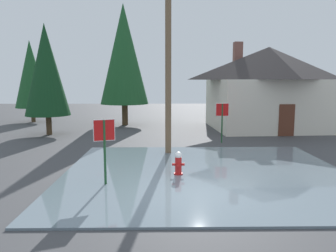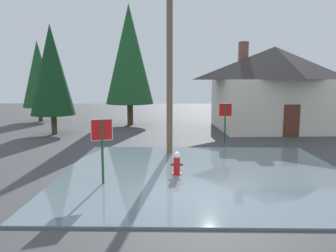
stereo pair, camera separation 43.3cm
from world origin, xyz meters
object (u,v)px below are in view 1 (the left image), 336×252
pine_tree_tall_left (124,54)px  utility_pole (168,43)px  fire_hydrant (178,164)px  pine_tree_mid_left (46,70)px  pine_tree_short_left (31,74)px  stop_sign_near (104,139)px  house (268,87)px  stop_sign_far (222,115)px

pine_tree_tall_left → utility_pole: bearing=-72.5°
fire_hydrant → pine_tree_mid_left: pine_tree_mid_left is taller
pine_tree_short_left → utility_pole: bearing=-47.6°
stop_sign_near → house: house is taller
pine_tree_short_left → house: bearing=-12.4°
fire_hydrant → house: 13.93m
pine_tree_tall_left → pine_tree_short_left: (-7.96, 1.98, -1.46)m
stop_sign_near → utility_pole: size_ratio=0.22×
fire_hydrant → pine_tree_mid_left: size_ratio=0.13×
stop_sign_far → pine_tree_mid_left: 11.29m
fire_hydrant → pine_tree_tall_left: 15.17m
utility_pole → stop_sign_near: bearing=-114.5°
fire_hydrant → pine_tree_short_left: size_ratio=0.13×
utility_pole → house: size_ratio=1.15×
utility_pole → pine_tree_short_left: size_ratio=1.47×
stop_sign_near → pine_tree_short_left: 19.37m
stop_sign_near → pine_tree_mid_left: pine_tree_mid_left is taller
fire_hydrant → pine_tree_short_left: bearing=126.0°
stop_sign_near → house: bearing=53.9°
stop_sign_near → pine_tree_mid_left: (-5.44, 10.34, 2.54)m
pine_tree_tall_left → stop_sign_far: bearing=-50.2°
stop_sign_far → pine_tree_short_left: 17.29m
pine_tree_tall_left → pine_tree_mid_left: (-4.33, -4.62, -1.33)m
stop_sign_near → utility_pole: 6.27m
pine_tree_mid_left → house: bearing=9.7°
stop_sign_far → pine_tree_short_left: (-14.24, 9.51, 2.40)m
stop_sign_near → stop_sign_far: size_ratio=1.00×
fire_hydrant → pine_tree_tall_left: size_ratio=0.10×
pine_tree_tall_left → pine_tree_short_left: pine_tree_tall_left is taller
house → pine_tree_mid_left: 15.09m
house → stop_sign_near: bearing=-126.1°
pine_tree_mid_left → fire_hydrant: bearing=-49.6°
pine_tree_short_left → pine_tree_mid_left: bearing=-61.2°
pine_tree_mid_left → pine_tree_tall_left: bearing=46.8°
fire_hydrant → stop_sign_far: stop_sign_far is taller
pine_tree_tall_left → fire_hydrant: bearing=-75.6°
pine_tree_mid_left → stop_sign_near: bearing=-62.2°
stop_sign_near → fire_hydrant: 2.90m
stop_sign_near → utility_pole: (2.13, 4.68, 3.58)m
pine_tree_mid_left → stop_sign_far: bearing=-15.3°
stop_sign_far → pine_tree_mid_left: pine_tree_mid_left is taller
pine_tree_tall_left → house: bearing=-11.2°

